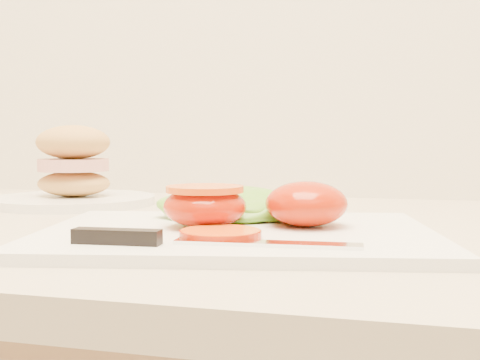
# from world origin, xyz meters

# --- Properties ---
(cutting_board) EXTENTS (0.40, 0.33, 0.01)m
(cutting_board) POSITION_xyz_m (-0.58, 1.57, 0.94)
(cutting_board) COLOR white
(cutting_board) RESTS_ON counter
(tomato_half_dome) EXTENTS (0.08, 0.08, 0.04)m
(tomato_half_dome) POSITION_xyz_m (-0.52, 1.61, 0.96)
(tomato_half_dome) COLOR #B51D00
(tomato_half_dome) RESTS_ON cutting_board
(tomato_half_cut) EXTENTS (0.08, 0.08, 0.04)m
(tomato_half_cut) POSITION_xyz_m (-0.62, 1.58, 0.96)
(tomato_half_cut) COLOR #B51D00
(tomato_half_cut) RESTS_ON cutting_board
(tomato_slice_0) EXTENTS (0.07, 0.07, 0.01)m
(tomato_slice_0) POSITION_xyz_m (-0.58, 1.52, 0.94)
(tomato_slice_0) COLOR #FA640B
(tomato_slice_0) RESTS_ON cutting_board
(lettuce_leaf_0) EXTENTS (0.16, 0.12, 0.03)m
(lettuce_leaf_0) POSITION_xyz_m (-0.61, 1.64, 0.95)
(lettuce_leaf_0) COLOR #67AF2E
(lettuce_leaf_0) RESTS_ON cutting_board
(lettuce_leaf_1) EXTENTS (0.13, 0.14, 0.02)m
(lettuce_leaf_1) POSITION_xyz_m (-0.57, 1.66, 0.95)
(lettuce_leaf_1) COLOR #67AF2E
(lettuce_leaf_1) RESTS_ON cutting_board
(knife) EXTENTS (0.23, 0.05, 0.01)m
(knife) POSITION_xyz_m (-0.61, 1.48, 0.94)
(knife) COLOR silver
(knife) RESTS_ON cutting_board
(sandwich_plate) EXTENTS (0.23, 0.23, 0.11)m
(sandwich_plate) POSITION_xyz_m (-0.88, 1.80, 0.97)
(sandwich_plate) COLOR white
(sandwich_plate) RESTS_ON counter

